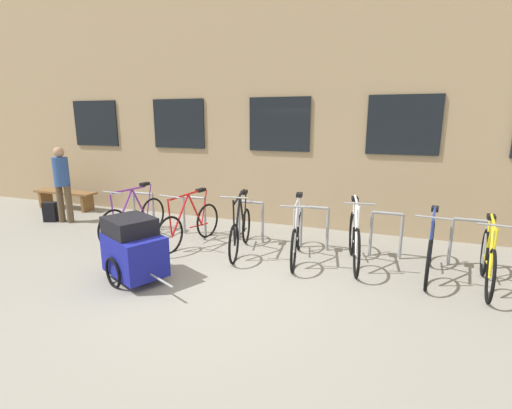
{
  "coord_description": "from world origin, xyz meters",
  "views": [
    {
      "loc": [
        2.29,
        -4.38,
        2.26
      ],
      "look_at": [
        0.07,
        1.6,
        0.79
      ],
      "focal_mm": 26.18,
      "sensor_mm": 36.0,
      "label": 1
    }
  ],
  "objects_px": {
    "bicycle_blue": "(430,250)",
    "bicycle_purple": "(134,218)",
    "bicycle_white": "(354,239)",
    "backpack": "(51,212)",
    "bicycle_silver": "(297,236)",
    "bicycle_yellow": "(488,260)",
    "bike_trailer": "(133,248)",
    "bicycle_black": "(240,230)",
    "wooden_bench": "(66,196)",
    "person_by_bench": "(62,180)",
    "bicycle_red": "(190,224)"
  },
  "relations": [
    {
      "from": "bicycle_silver",
      "to": "backpack",
      "type": "relative_size",
      "value": 3.87
    },
    {
      "from": "bicycle_silver",
      "to": "bike_trailer",
      "type": "relative_size",
      "value": 1.18
    },
    {
      "from": "bicycle_blue",
      "to": "bicycle_silver",
      "type": "xyz_separation_m",
      "value": [
        -2.0,
        -0.04,
        -0.0
      ]
    },
    {
      "from": "bicycle_red",
      "to": "bicycle_silver",
      "type": "bearing_deg",
      "value": -0.73
    },
    {
      "from": "bicycle_black",
      "to": "backpack",
      "type": "bearing_deg",
      "value": 176.31
    },
    {
      "from": "bicycle_red",
      "to": "person_by_bench",
      "type": "distance_m",
      "value": 3.44
    },
    {
      "from": "bicycle_purple",
      "to": "wooden_bench",
      "type": "relative_size",
      "value": 1.02
    },
    {
      "from": "bicycle_blue",
      "to": "bike_trailer",
      "type": "xyz_separation_m",
      "value": [
        -3.97,
        -1.65,
        0.09
      ]
    },
    {
      "from": "bicycle_blue",
      "to": "bicycle_white",
      "type": "bearing_deg",
      "value": 176.63
    },
    {
      "from": "person_by_bench",
      "to": "bicycle_white",
      "type": "bearing_deg",
      "value": -2.53
    },
    {
      "from": "bike_trailer",
      "to": "backpack",
      "type": "xyz_separation_m",
      "value": [
        -3.79,
        1.93,
        -0.25
      ]
    },
    {
      "from": "bicycle_silver",
      "to": "backpack",
      "type": "distance_m",
      "value": 5.77
    },
    {
      "from": "bicycle_yellow",
      "to": "wooden_bench",
      "type": "height_order",
      "value": "bicycle_yellow"
    },
    {
      "from": "bicycle_purple",
      "to": "backpack",
      "type": "height_order",
      "value": "bicycle_purple"
    },
    {
      "from": "wooden_bench",
      "to": "backpack",
      "type": "height_order",
      "value": "wooden_bench"
    },
    {
      "from": "bicycle_black",
      "to": "bicycle_red",
      "type": "distance_m",
      "value": 1.01
    },
    {
      "from": "bicycle_purple",
      "to": "bicycle_red",
      "type": "distance_m",
      "value": 1.2
    },
    {
      "from": "bicycle_blue",
      "to": "wooden_bench",
      "type": "relative_size",
      "value": 0.99
    },
    {
      "from": "bicycle_black",
      "to": "bicycle_yellow",
      "type": "distance_m",
      "value": 3.71
    },
    {
      "from": "bicycle_purple",
      "to": "bicycle_yellow",
      "type": "bearing_deg",
      "value": -0.93
    },
    {
      "from": "bicycle_silver",
      "to": "bicycle_blue",
      "type": "bearing_deg",
      "value": 1.07
    },
    {
      "from": "bicycle_silver",
      "to": "bike_trailer",
      "type": "bearing_deg",
      "value": -140.69
    },
    {
      "from": "bicycle_purple",
      "to": "person_by_bench",
      "type": "height_order",
      "value": "person_by_bench"
    },
    {
      "from": "wooden_bench",
      "to": "bicycle_purple",
      "type": "bearing_deg",
      "value": -23.2
    },
    {
      "from": "bicycle_silver",
      "to": "bicycle_purple",
      "type": "distance_m",
      "value": 3.21
    },
    {
      "from": "bicycle_black",
      "to": "bicycle_purple",
      "type": "xyz_separation_m",
      "value": [
        -2.21,
        -0.02,
        0.01
      ]
    },
    {
      "from": "person_by_bench",
      "to": "backpack",
      "type": "bearing_deg",
      "value": -170.01
    },
    {
      "from": "bicycle_red",
      "to": "bicycle_blue",
      "type": "bearing_deg",
      "value": 0.17
    },
    {
      "from": "bicycle_silver",
      "to": "person_by_bench",
      "type": "relative_size",
      "value": 1.02
    },
    {
      "from": "bicycle_yellow",
      "to": "bike_trailer",
      "type": "relative_size",
      "value": 1.15
    },
    {
      "from": "bicycle_blue",
      "to": "bicycle_purple",
      "type": "height_order",
      "value": "bicycle_purple"
    },
    {
      "from": "bicycle_yellow",
      "to": "bicycle_white",
      "type": "relative_size",
      "value": 0.98
    },
    {
      "from": "bike_trailer",
      "to": "person_by_bench",
      "type": "bearing_deg",
      "value": 149.75
    },
    {
      "from": "bicycle_black",
      "to": "bicycle_white",
      "type": "bearing_deg",
      "value": 2.83
    },
    {
      "from": "bicycle_blue",
      "to": "wooden_bench",
      "type": "xyz_separation_m",
      "value": [
        -8.42,
        1.32,
        -0.04
      ]
    },
    {
      "from": "bicycle_blue",
      "to": "bike_trailer",
      "type": "relative_size",
      "value": 1.2
    },
    {
      "from": "bicycle_black",
      "to": "backpack",
      "type": "relative_size",
      "value": 3.82
    },
    {
      "from": "bicycle_black",
      "to": "bike_trailer",
      "type": "relative_size",
      "value": 1.16
    },
    {
      "from": "bicycle_silver",
      "to": "backpack",
      "type": "bearing_deg",
      "value": 176.88
    },
    {
      "from": "bicycle_black",
      "to": "bicycle_yellow",
      "type": "bearing_deg",
      "value": -1.86
    },
    {
      "from": "bike_trailer",
      "to": "person_by_bench",
      "type": "xyz_separation_m",
      "value": [
        -3.42,
        1.99,
        0.49
      ]
    },
    {
      "from": "bike_trailer",
      "to": "wooden_bench",
      "type": "height_order",
      "value": "bike_trailer"
    },
    {
      "from": "bicycle_black",
      "to": "bicycle_yellow",
      "type": "height_order",
      "value": "bicycle_black"
    },
    {
      "from": "bicycle_yellow",
      "to": "bike_trailer",
      "type": "bearing_deg",
      "value": -162.24
    },
    {
      "from": "wooden_bench",
      "to": "person_by_bench",
      "type": "bearing_deg",
      "value": -43.43
    },
    {
      "from": "bicycle_black",
      "to": "bicycle_white",
      "type": "xyz_separation_m",
      "value": [
        1.91,
        0.09,
        0.03
      ]
    },
    {
      "from": "bicycle_silver",
      "to": "bicycle_purple",
      "type": "xyz_separation_m",
      "value": [
        -3.21,
        -0.02,
        0.01
      ]
    },
    {
      "from": "bicycle_white",
      "to": "backpack",
      "type": "bearing_deg",
      "value": 178.17
    },
    {
      "from": "bicycle_blue",
      "to": "wooden_bench",
      "type": "height_order",
      "value": "bicycle_blue"
    },
    {
      "from": "bicycle_silver",
      "to": "wooden_bench",
      "type": "height_order",
      "value": "bicycle_silver"
    }
  ]
}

